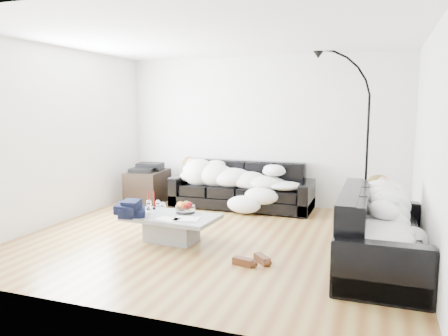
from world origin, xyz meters
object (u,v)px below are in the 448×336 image
(wine_glass_b, at_px, (149,207))
(stereo, at_px, (147,167))
(sleeper_right, at_px, (383,210))
(wine_glass_c, at_px, (163,209))
(sofa_back, at_px, (241,185))
(candle_right, at_px, (154,201))
(floor_lamp, at_px, (367,143))
(sofa_right, at_px, (382,230))
(coffee_table, at_px, (171,228))
(wine_glass_a, at_px, (158,206))
(av_cabinet, at_px, (148,187))
(shoes, at_px, (252,260))
(candle_left, at_px, (148,201))
(sleeper_back, at_px, (241,173))
(fruit_bowl, at_px, (185,207))

(wine_glass_b, relative_size, stereo, 0.40)
(sleeper_right, bearing_deg, wine_glass_c, 90.41)
(sofa_back, height_order, candle_right, sofa_back)
(wine_glass_b, bearing_deg, floor_lamp, 40.81)
(sofa_right, bearing_deg, candle_right, 84.72)
(coffee_table, height_order, stereo, stereo)
(sofa_right, height_order, sleeper_right, sleeper_right)
(wine_glass_a, distance_m, wine_glass_c, 0.21)
(candle_right, height_order, stereo, stereo)
(candle_right, relative_size, av_cabinet, 0.28)
(shoes, bearing_deg, floor_lamp, 92.09)
(sofa_right, distance_m, candle_left, 2.99)
(sofa_back, xyz_separation_m, sleeper_back, (0.00, -0.05, 0.23))
(shoes, height_order, floor_lamp, floor_lamp)
(coffee_table, height_order, shoes, coffee_table)
(sleeper_right, xyz_separation_m, candle_left, (-2.99, 0.22, -0.17))
(sofa_right, xyz_separation_m, fruit_bowl, (-2.44, 0.22, 0.01))
(sleeper_back, height_order, wine_glass_b, sleeper_back)
(fruit_bowl, height_order, candle_right, candle_right)
(sofa_right, distance_m, floor_lamp, 2.44)
(sofa_right, bearing_deg, floor_lamp, 6.34)
(wine_glass_a, bearing_deg, sleeper_right, -2.56)
(floor_lamp, bearing_deg, av_cabinet, -162.13)
(sofa_back, bearing_deg, coffee_table, -97.62)
(wine_glass_a, bearing_deg, floor_lamp, 40.76)
(sleeper_back, distance_m, shoes, 2.73)
(wine_glass_c, relative_size, floor_lamp, 0.08)
(av_cabinet, bearing_deg, wine_glass_b, -65.13)
(wine_glass_a, xyz_separation_m, floor_lamp, (2.53, 2.18, 0.74))
(coffee_table, bearing_deg, floor_lamp, 44.69)
(floor_lamp, bearing_deg, sofa_back, -162.38)
(sofa_back, distance_m, wine_glass_a, 2.08)
(av_cabinet, bearing_deg, sofa_back, 0.20)
(sofa_back, xyz_separation_m, coffee_table, (-0.28, -2.10, -0.22))
(coffee_table, relative_size, candle_right, 4.88)
(candle_left, bearing_deg, sleeper_back, 69.06)
(wine_glass_b, bearing_deg, sleeper_right, -0.87)
(coffee_table, bearing_deg, av_cabinet, 126.69)
(coffee_table, distance_m, candle_left, 0.56)
(fruit_bowl, distance_m, wine_glass_a, 0.36)
(sofa_back, height_order, stereo, sofa_back)
(sleeper_back, xyz_separation_m, wine_glass_b, (-0.61, -2.04, -0.19))
(candle_left, xyz_separation_m, av_cabinet, (-1.01, 1.76, -0.18))
(wine_glass_a, relative_size, floor_lamp, 0.07)
(coffee_table, height_order, av_cabinet, av_cabinet)
(sofa_right, xyz_separation_m, floor_lamp, (-0.26, 2.31, 0.75))
(candle_right, xyz_separation_m, shoes, (1.59, -0.69, -0.42))
(coffee_table, height_order, candle_left, candle_left)
(av_cabinet, bearing_deg, sleeper_back, -1.46)
(sofa_right, height_order, floor_lamp, floor_lamp)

